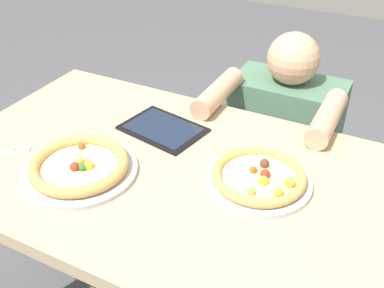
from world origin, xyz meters
The scene contains 5 objects.
dining_table centered at (0.00, 0.00, 0.64)m, with size 1.36×0.77×0.75m.
pizza_near centered at (-0.24, -0.13, 0.77)m, with size 0.31×0.31×0.04m.
pizza_far centered at (0.20, 0.05, 0.77)m, with size 0.27×0.27×0.04m.
tablet centered at (-0.15, 0.16, 0.75)m, with size 0.27×0.21×0.01m.
diner_seated centered at (0.11, 0.62, 0.42)m, with size 0.43×0.53×0.95m.
Camera 1 is at (0.46, -0.84, 1.48)m, focal length 41.96 mm.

